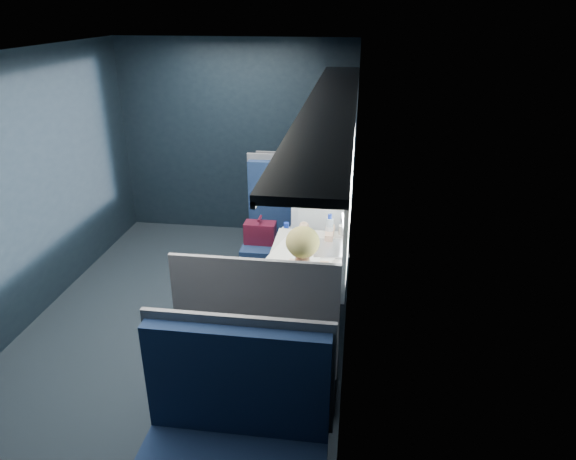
# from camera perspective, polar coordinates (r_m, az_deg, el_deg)

# --- Properties ---
(ground) EXTENTS (2.80, 4.20, 0.01)m
(ground) POSITION_cam_1_polar(r_m,az_deg,el_deg) (4.82, -10.83, -9.84)
(ground) COLOR black
(room_shell) EXTENTS (3.00, 4.40, 2.40)m
(room_shell) POSITION_cam_1_polar(r_m,az_deg,el_deg) (4.18, -12.09, 7.29)
(room_shell) COLOR black
(room_shell) RESTS_ON ground
(table) EXTENTS (0.62, 1.00, 0.74)m
(table) POSITION_cam_1_polar(r_m,az_deg,el_deg) (4.27, 1.76, -3.61)
(table) COLOR #54565E
(table) RESTS_ON ground
(seat_bay_near) EXTENTS (1.04, 0.62, 1.26)m
(seat_bay_near) POSITION_cam_1_polar(r_m,az_deg,el_deg) (5.17, 0.64, -1.45)
(seat_bay_near) COLOR #0C1938
(seat_bay_near) RESTS_ON ground
(seat_bay_far) EXTENTS (1.04, 0.62, 1.26)m
(seat_bay_far) POSITION_cam_1_polar(r_m,az_deg,el_deg) (3.69, -2.68, -13.13)
(seat_bay_far) COLOR #0C1938
(seat_bay_far) RESTS_ON ground
(seat_row_front) EXTENTS (1.04, 0.51, 1.16)m
(seat_row_front) POSITION_cam_1_polar(r_m,az_deg,el_deg) (6.02, 1.85, 2.21)
(seat_row_front) COLOR #0C1938
(seat_row_front) RESTS_ON ground
(seat_row_back) EXTENTS (1.04, 0.51, 1.16)m
(seat_row_back) POSITION_cam_1_polar(r_m,az_deg,el_deg) (3.03, -6.07, -23.63)
(seat_row_back) COLOR #0C1938
(seat_row_back) RESTS_ON ground
(man) EXTENTS (0.53, 0.56, 1.32)m
(man) POSITION_cam_1_polar(r_m,az_deg,el_deg) (4.87, 3.45, 0.69)
(man) COLOR black
(man) RESTS_ON ground
(woman) EXTENTS (0.53, 0.56, 1.32)m
(woman) POSITION_cam_1_polar(r_m,az_deg,el_deg) (3.62, 1.63, -7.91)
(woman) COLOR black
(woman) RESTS_ON ground
(papers) EXTENTS (0.69, 0.86, 0.01)m
(papers) POSITION_cam_1_polar(r_m,az_deg,el_deg) (4.13, 1.24, -3.36)
(papers) COLOR white
(papers) RESTS_ON table
(laptop) EXTENTS (0.30, 0.38, 0.27)m
(laptop) POSITION_cam_1_polar(r_m,az_deg,el_deg) (4.30, 5.49, -1.31)
(laptop) COLOR silver
(laptop) RESTS_ON table
(bottle_small) EXTENTS (0.06, 0.06, 0.22)m
(bottle_small) POSITION_cam_1_polar(r_m,az_deg,el_deg) (4.50, 4.63, 0.28)
(bottle_small) COLOR silver
(bottle_small) RESTS_ON table
(cup) EXTENTS (0.07, 0.07, 0.09)m
(cup) POSITION_cam_1_polar(r_m,az_deg,el_deg) (4.60, 6.06, 0.01)
(cup) COLOR white
(cup) RESTS_ON table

